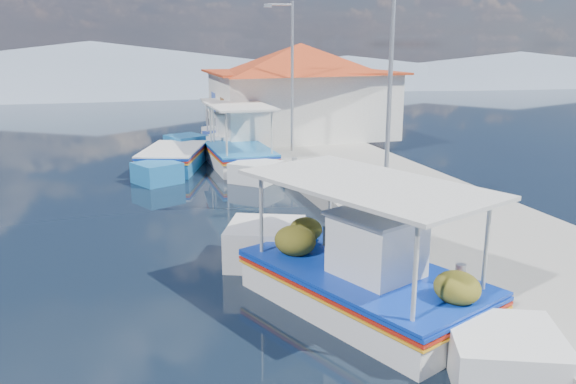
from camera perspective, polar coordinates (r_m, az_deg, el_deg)
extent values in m
plane|color=black|center=(13.03, -5.36, -7.45)|extent=(160.00, 160.00, 0.00)
cube|color=gray|center=(20.17, 7.99, 1.12)|extent=(5.00, 44.00, 0.50)
cylinder|color=#A5A8AD|center=(11.51, 16.69, -7.57)|extent=(0.20, 0.20, 0.30)
cylinder|color=#A5A8AD|center=(15.70, 6.92, -1.17)|extent=(0.20, 0.20, 0.30)
cylinder|color=#A5A8AD|center=(21.20, 0.63, 3.01)|extent=(0.20, 0.20, 0.30)
cylinder|color=#A5A8AD|center=(26.91, -3.06, 5.43)|extent=(0.20, 0.20, 0.30)
cube|color=silver|center=(11.11, 7.34, -10.22)|extent=(3.91, 5.11, 1.00)
cube|color=silver|center=(13.87, 7.28, -4.55)|extent=(2.17, 2.17, 1.10)
cube|color=#0C31A4|center=(10.92, 7.41, -8.01)|extent=(4.02, 5.26, 0.06)
cube|color=#B51E0F|center=(10.95, 7.40, -8.42)|extent=(4.02, 5.26, 0.05)
cube|color=orange|center=(10.98, 7.39, -8.77)|extent=(4.02, 5.26, 0.04)
cube|color=#0C31A4|center=(10.89, 7.43, -7.65)|extent=(4.03, 5.23, 0.05)
cube|color=brown|center=(10.91, 7.42, -7.81)|extent=(3.70, 4.95, 0.05)
cube|color=silver|center=(10.40, 7.54, -5.51)|extent=(1.70, 1.75, 1.16)
cube|color=silver|center=(10.22, 7.65, -2.34)|extent=(1.85, 1.90, 0.06)
cylinder|color=beige|center=(12.48, 3.23, -0.76)|extent=(0.07, 0.07, 1.68)
cylinder|color=beige|center=(12.51, 11.73, -1.01)|extent=(0.07, 0.07, 1.68)
cylinder|color=beige|center=(8.84, 1.63, -7.23)|extent=(0.07, 0.07, 1.68)
cylinder|color=beige|center=(8.88, 13.72, -7.55)|extent=(0.07, 0.07, 1.68)
cube|color=silver|center=(10.39, 7.72, 0.82)|extent=(4.01, 5.15, 0.07)
ellipsoid|color=#535416|center=(12.19, 5.43, -3.83)|extent=(0.80, 0.88, 0.60)
ellipsoid|color=#535416|center=(12.71, 8.82, -3.39)|extent=(0.67, 0.74, 0.50)
ellipsoid|color=#535416|center=(9.07, 8.91, -10.77)|extent=(0.72, 0.79, 0.54)
sphere|color=#DA6206|center=(11.30, 12.87, -3.00)|extent=(0.42, 0.42, 0.42)
cube|color=silver|center=(23.40, -4.77, 3.02)|extent=(2.26, 4.07, 1.03)
cube|color=silver|center=(25.99, -5.82, 4.43)|extent=(2.20, 2.20, 1.13)
cube|color=silver|center=(20.88, -3.52, 1.65)|extent=(2.14, 2.14, 0.97)
cube|color=#0C31A4|center=(23.31, -4.79, 4.16)|extent=(2.33, 4.19, 0.06)
cube|color=#B51E0F|center=(23.32, -4.79, 3.95)|extent=(2.33, 4.19, 0.05)
cube|color=orange|center=(23.34, -4.78, 3.77)|extent=(2.33, 4.19, 0.04)
cube|color=#1C6CAD|center=(23.29, -4.80, 4.35)|extent=(2.35, 4.15, 0.05)
cube|color=brown|center=(23.30, -4.79, 4.27)|extent=(2.08, 3.99, 0.05)
cylinder|color=beige|center=(24.69, -7.51, 6.80)|extent=(0.08, 0.08, 1.73)
cylinder|color=beige|center=(24.96, -3.55, 6.97)|extent=(0.08, 0.08, 1.73)
cylinder|color=beige|center=(21.38, -6.34, 5.66)|extent=(0.08, 0.08, 1.73)
cylinder|color=beige|center=(21.69, -1.80, 5.87)|extent=(0.08, 0.08, 1.73)
cube|color=silver|center=(23.06, -4.88, 8.50)|extent=(2.37, 4.07, 0.08)
cube|color=#1C6CAD|center=(23.51, -11.28, 2.86)|extent=(3.09, 4.23, 1.06)
cube|color=#1C6CAD|center=(25.81, -13.54, 4.05)|extent=(1.94, 1.94, 1.17)
cube|color=#1C6CAD|center=(21.32, -8.66, 1.80)|extent=(1.88, 1.88, 1.00)
cube|color=#0C31A4|center=(23.42, -11.34, 4.04)|extent=(3.18, 4.36, 0.07)
cube|color=#B51E0F|center=(23.44, -11.33, 3.82)|extent=(3.18, 4.36, 0.06)
cube|color=orange|center=(23.45, -11.32, 3.63)|extent=(3.18, 4.36, 0.04)
cube|color=silver|center=(23.41, -11.35, 4.22)|extent=(3.19, 4.33, 0.06)
cube|color=brown|center=(23.41, -11.35, 4.14)|extent=(2.92, 4.11, 0.06)
cube|color=silver|center=(26.63, -5.82, 4.34)|extent=(2.35, 4.14, 0.95)
cube|color=silver|center=(29.18, -7.12, 5.43)|extent=(2.13, 2.13, 1.05)
cube|color=silver|center=(24.17, -4.32, 3.35)|extent=(2.07, 2.07, 0.90)
cube|color=#0C31A4|center=(26.56, -5.85, 5.28)|extent=(2.42, 4.26, 0.06)
cube|color=#B51E0F|center=(26.57, -5.84, 5.11)|extent=(2.42, 4.26, 0.05)
cube|color=orange|center=(26.59, -5.84, 4.96)|extent=(2.42, 4.26, 0.04)
cube|color=#0C31A4|center=(26.55, -5.85, 5.42)|extent=(2.43, 4.23, 0.05)
cube|color=brown|center=(26.56, -5.85, 5.36)|extent=(2.17, 4.05, 0.05)
cube|color=silver|center=(26.19, -5.72, 6.45)|extent=(1.23, 1.37, 1.10)
cube|color=silver|center=(26.12, -5.75, 7.68)|extent=(1.34, 1.47, 0.06)
cylinder|color=beige|center=(27.89, -8.42, 7.37)|extent=(0.07, 0.07, 1.59)
cylinder|color=beige|center=(28.27, -5.07, 7.56)|extent=(0.07, 0.07, 1.59)
cylinder|color=beige|center=(24.62, -6.83, 6.50)|extent=(0.07, 0.07, 1.59)
cylinder|color=beige|center=(25.05, -3.08, 6.71)|extent=(0.07, 0.07, 1.59)
cube|color=silver|center=(26.35, -5.94, 8.78)|extent=(2.45, 4.15, 0.07)
cube|color=white|center=(28.32, 1.23, 8.65)|extent=(8.00, 6.00, 3.00)
cube|color=#B43A19|center=(28.20, 1.25, 11.79)|extent=(8.64, 6.48, 0.10)
pyramid|color=#B43A19|center=(28.18, 1.25, 13.11)|extent=(10.49, 10.49, 1.40)
cube|color=brown|center=(26.48, -6.44, 7.08)|extent=(0.06, 1.00, 2.00)
cube|color=#0C31A4|center=(28.87, -7.33, 8.85)|extent=(0.06, 1.20, 0.90)
cylinder|color=#A5A8AD|center=(15.52, 10.00, 9.25)|extent=(0.12, 0.12, 6.00)
cylinder|color=#A5A8AD|center=(23.92, 0.41, 11.20)|extent=(0.12, 0.12, 6.00)
cylinder|color=#A5A8AD|center=(23.79, -0.79, 18.05)|extent=(1.00, 0.08, 0.08)
cube|color=#A5A8AD|center=(23.66, -2.01, 17.94)|extent=(0.30, 0.14, 0.14)
cone|color=slate|center=(68.00, -18.84, 11.64)|extent=(96.00, 96.00, 5.50)
cone|color=slate|center=(73.21, 5.86, 11.80)|extent=(76.80, 76.80, 3.80)
cone|color=slate|center=(85.69, 21.91, 11.36)|extent=(89.60, 89.60, 4.20)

